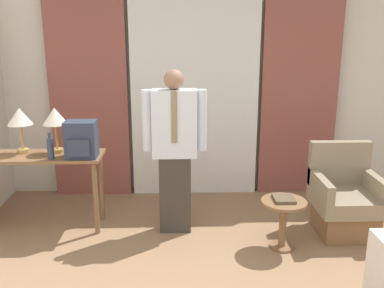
# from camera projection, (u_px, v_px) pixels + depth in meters

# --- Properties ---
(wall_back) EXTENTS (10.00, 0.06, 2.70)m
(wall_back) POSITION_uv_depth(u_px,v_px,m) (194.00, 86.00, 5.28)
(wall_back) COLOR silver
(wall_back) RESTS_ON ground_plane
(curtain_sheer_center) EXTENTS (1.54, 0.06, 2.58)m
(curtain_sheer_center) POSITION_uv_depth(u_px,v_px,m) (195.00, 92.00, 5.17)
(curtain_sheer_center) COLOR white
(curtain_sheer_center) RESTS_ON ground_plane
(curtain_drape_left) EXTENTS (0.94, 0.06, 2.58)m
(curtain_drape_left) POSITION_uv_depth(u_px,v_px,m) (89.00, 93.00, 5.13)
(curtain_drape_left) COLOR brown
(curtain_drape_left) RESTS_ON ground_plane
(curtain_drape_right) EXTENTS (0.94, 0.06, 2.58)m
(curtain_drape_right) POSITION_uv_depth(u_px,v_px,m) (299.00, 92.00, 5.21)
(curtain_drape_right) COLOR brown
(curtain_drape_right) RESTS_ON ground_plane
(desk) EXTENTS (1.30, 0.46, 0.80)m
(desk) POSITION_uv_depth(u_px,v_px,m) (39.00, 168.00, 4.38)
(desk) COLOR brown
(desk) RESTS_ON ground_plane
(table_lamp_left) EXTENTS (0.25, 0.25, 0.47)m
(table_lamp_left) POSITION_uv_depth(u_px,v_px,m) (20.00, 118.00, 4.32)
(table_lamp_left) COLOR tan
(table_lamp_left) RESTS_ON desk
(table_lamp_right) EXTENTS (0.25, 0.25, 0.47)m
(table_lamp_right) POSITION_uv_depth(u_px,v_px,m) (55.00, 118.00, 4.33)
(table_lamp_right) COLOR tan
(table_lamp_right) RESTS_ON desk
(bottle_near_edge) EXTENTS (0.06, 0.06, 0.27)m
(bottle_near_edge) POSITION_uv_depth(u_px,v_px,m) (50.00, 148.00, 4.17)
(bottle_near_edge) COLOR #2D3851
(bottle_near_edge) RESTS_ON desk
(backpack) EXTENTS (0.30, 0.25, 0.37)m
(backpack) POSITION_uv_depth(u_px,v_px,m) (81.00, 140.00, 4.22)
(backpack) COLOR #2D384C
(backpack) RESTS_ON desk
(person) EXTENTS (0.63, 0.21, 1.67)m
(person) POSITION_uv_depth(u_px,v_px,m) (175.00, 147.00, 4.25)
(person) COLOR #38332D
(person) RESTS_ON ground_plane
(armchair) EXTENTS (0.63, 0.64, 0.91)m
(armchair) POSITION_uv_depth(u_px,v_px,m) (344.00, 202.00, 4.36)
(armchair) COLOR brown
(armchair) RESTS_ON ground_plane
(side_table) EXTENTS (0.43, 0.43, 0.49)m
(side_table) POSITION_uv_depth(u_px,v_px,m) (283.00, 216.00, 4.03)
(side_table) COLOR brown
(side_table) RESTS_ON ground_plane
(book) EXTENTS (0.19, 0.22, 0.03)m
(book) POSITION_uv_depth(u_px,v_px,m) (284.00, 199.00, 4.00)
(book) COLOR brown
(book) RESTS_ON side_table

